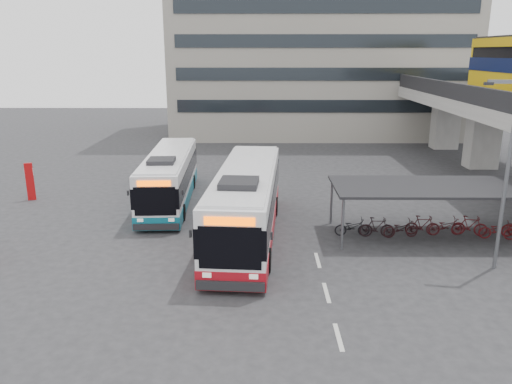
{
  "coord_description": "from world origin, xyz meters",
  "views": [
    {
      "loc": [
        0.03,
        -19.87,
        8.66
      ],
      "look_at": [
        -0.19,
        3.71,
        2.0
      ],
      "focal_mm": 35.0,
      "sensor_mm": 36.0,
      "label": 1
    }
  ],
  "objects_px": {
    "bus_teal": "(169,178)",
    "pedestrian": "(260,252)",
    "bus_main": "(246,204)",
    "lamp_post": "(506,165)"
  },
  "relations": [
    {
      "from": "bus_main",
      "to": "pedestrian",
      "type": "relative_size",
      "value": 6.43
    },
    {
      "from": "bus_teal",
      "to": "lamp_post",
      "type": "bearing_deg",
      "value": -34.37
    },
    {
      "from": "bus_main",
      "to": "pedestrian",
      "type": "height_order",
      "value": "bus_main"
    },
    {
      "from": "bus_teal",
      "to": "lamp_post",
      "type": "height_order",
      "value": "lamp_post"
    },
    {
      "from": "bus_teal",
      "to": "lamp_post",
      "type": "xyz_separation_m",
      "value": [
        14.99,
        -9.26,
        2.88
      ]
    },
    {
      "from": "bus_main",
      "to": "lamp_post",
      "type": "xyz_separation_m",
      "value": [
        10.29,
        -3.49,
        2.69
      ]
    },
    {
      "from": "bus_main",
      "to": "pedestrian",
      "type": "bearing_deg",
      "value": -77.4
    },
    {
      "from": "bus_teal",
      "to": "pedestrian",
      "type": "bearing_deg",
      "value": -64.6
    },
    {
      "from": "bus_teal",
      "to": "pedestrian",
      "type": "distance_m",
      "value": 11.37
    },
    {
      "from": "bus_main",
      "to": "lamp_post",
      "type": "distance_m",
      "value": 11.19
    }
  ]
}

